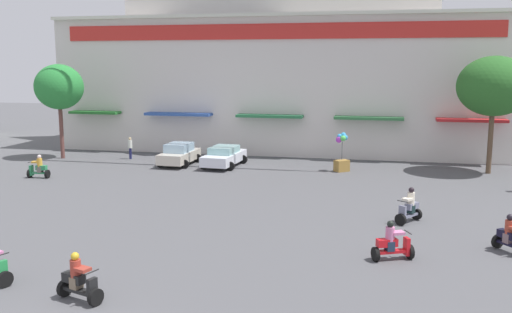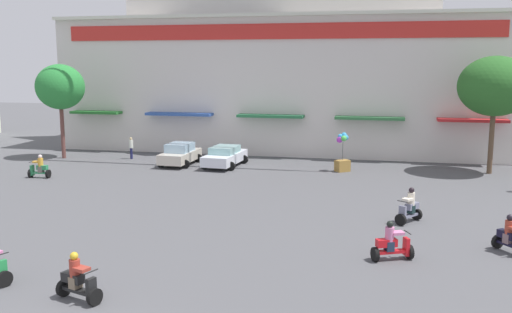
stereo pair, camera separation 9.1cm
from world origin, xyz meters
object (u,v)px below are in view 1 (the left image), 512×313
(scooter_rider_2, at_px, (79,281))
(scooter_rider_6, at_px, (39,168))
(scooter_rider_1, at_px, (409,208))
(scooter_rider_4, at_px, (511,237))
(plaza_tree_0, at_px, (59,87))
(pedestrian_0, at_px, (130,147))
(parked_car_1, at_px, (224,156))
(plaza_tree_1, at_px, (494,86))
(balloon_vendor_cart, at_px, (342,155))
(parked_car_0, at_px, (179,154))
(scooter_rider_9, at_px, (392,244))

(scooter_rider_2, bearing_deg, scooter_rider_6, 126.63)
(scooter_rider_1, xyz_separation_m, scooter_rider_4, (3.51, -3.35, -0.06))
(plaza_tree_0, xyz_separation_m, pedestrian_0, (5.05, 0.79, -4.32))
(scooter_rider_4, xyz_separation_m, pedestrian_0, (-22.84, 16.20, 0.33))
(parked_car_1, xyz_separation_m, scooter_rider_1, (11.76, -11.43, -0.06))
(plaza_tree_1, xyz_separation_m, pedestrian_0, (-24.79, 0.06, -4.62))
(scooter_rider_6, bearing_deg, scooter_rider_1, -13.34)
(pedestrian_0, height_order, balloon_vendor_cart, balloon_vendor_cart)
(scooter_rider_2, height_order, pedestrian_0, pedestrian_0)
(scooter_rider_4, height_order, pedestrian_0, pedestrian_0)
(parked_car_1, distance_m, scooter_rider_2, 22.30)
(parked_car_0, height_order, scooter_rider_4, parked_car_0)
(parked_car_1, bearing_deg, scooter_rider_2, -85.37)
(scooter_rider_4, bearing_deg, scooter_rider_2, -151.08)
(scooter_rider_2, bearing_deg, pedestrian_0, 111.61)
(parked_car_0, relative_size, scooter_rider_1, 2.56)
(parked_car_1, xyz_separation_m, pedestrian_0, (-7.56, 1.42, 0.21))
(plaza_tree_1, bearing_deg, scooter_rider_4, -96.88)
(scooter_rider_6, height_order, scooter_rider_9, scooter_rider_9)
(scooter_rider_6, xyz_separation_m, pedestrian_0, (2.51, 7.67, 0.33))
(plaza_tree_0, height_order, parked_car_0, plaza_tree_0)
(scooter_rider_6, height_order, pedestrian_0, pedestrian_0)
(plaza_tree_1, bearing_deg, plaza_tree_0, -178.61)
(scooter_rider_2, relative_size, scooter_rider_9, 1.00)
(scooter_rider_9, bearing_deg, balloon_vendor_cart, 100.22)
(plaza_tree_1, xyz_separation_m, scooter_rider_2, (-15.42, -23.58, -4.94))
(scooter_rider_1, distance_m, scooter_rider_9, 5.20)
(plaza_tree_1, height_order, parked_car_1, plaza_tree_1)
(plaza_tree_1, xyz_separation_m, scooter_rider_9, (-6.27, -17.93, -4.95))
(parked_car_0, distance_m, scooter_rider_6, 9.22)
(parked_car_0, xyz_separation_m, balloon_vendor_cart, (11.17, 0.06, 0.32))
(scooter_rider_2, xyz_separation_m, scooter_rider_9, (9.15, 5.66, -0.01))
(parked_car_1, xyz_separation_m, balloon_vendor_cart, (7.97, -0.05, 0.36))
(balloon_vendor_cart, bearing_deg, scooter_rider_4, -63.64)
(plaza_tree_0, xyz_separation_m, scooter_rider_4, (27.89, -15.42, -4.65))
(scooter_rider_1, height_order, scooter_rider_2, scooter_rider_1)
(plaza_tree_1, relative_size, pedestrian_0, 4.62)
(parked_car_1, bearing_deg, scooter_rider_4, -44.07)
(scooter_rider_2, bearing_deg, scooter_rider_1, 47.32)
(plaza_tree_1, bearing_deg, balloon_vendor_cart, -171.35)
(scooter_rider_9, height_order, pedestrian_0, pedestrian_0)
(plaza_tree_0, xyz_separation_m, scooter_rider_2, (14.42, -22.86, -4.64))
(pedestrian_0, bearing_deg, parked_car_0, -19.27)
(parked_car_0, xyz_separation_m, scooter_rider_4, (18.47, -14.68, -0.16))
(scooter_rider_2, distance_m, scooter_rider_9, 10.76)
(parked_car_0, bearing_deg, balloon_vendor_cart, 0.29)
(parked_car_0, height_order, balloon_vendor_cart, balloon_vendor_cart)
(parked_car_0, distance_m, scooter_rider_2, 22.68)
(scooter_rider_1, distance_m, balloon_vendor_cart, 12.00)
(scooter_rider_2, xyz_separation_m, balloon_vendor_cart, (6.17, 22.18, 0.46))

